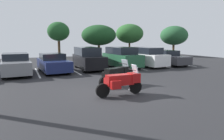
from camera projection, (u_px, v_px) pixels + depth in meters
ground at (114, 93)px, 9.85m from camera, size 44.00×44.00×0.10m
motorcycle_touring at (122, 81)px, 9.12m from camera, size 2.31×0.98×1.39m
motorcycle_second at (116, 74)px, 11.09m from camera, size 2.21×1.18×1.42m
parking_stripes at (56, 71)px, 16.13m from camera, size 25.53×5.08×0.01m
car_grey at (16, 64)px, 14.68m from camera, size 2.03×4.84×1.55m
car_navy at (53, 63)px, 15.79m from camera, size 2.18×4.52×1.46m
car_black at (88, 58)px, 17.27m from camera, size 2.01×4.87×1.90m
car_green at (122, 57)px, 18.21m from camera, size 2.16×4.48×1.87m
car_white at (146, 57)px, 19.24m from camera, size 2.00×4.88×1.82m
car_charcoal at (167, 58)px, 20.38m from camera, size 1.87×4.87×1.46m
tree_far_right at (99, 35)px, 27.28m from camera, size 4.73×4.73×4.56m
tree_left at (174, 36)px, 31.22m from camera, size 4.23×4.23×4.69m
tree_rear at (58, 32)px, 28.18m from camera, size 3.08×3.08×5.05m
tree_right at (130, 34)px, 29.74m from camera, size 4.09×4.09×4.87m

